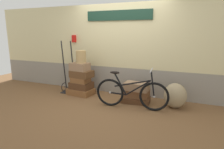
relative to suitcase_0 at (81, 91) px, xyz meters
The scene contains 14 objects.
ground 0.99m from the suitcase_0, 15.11° to the right, with size 10.17×5.20×0.06m, color brown.
station_building 1.58m from the suitcase_0, 31.56° to the left, with size 8.17×0.74×2.36m.
suitcase_0 is the anchor object (origin of this frame).
suitcase_1 0.17m from the suitcase_0, 53.48° to the left, with size 0.55×0.42×0.18m, color #4C2D19.
suitcase_2 0.33m from the suitcase_0, 47.94° to the right, with size 0.46×0.32×0.13m, color brown.
suitcase_3 0.48m from the suitcase_0, 23.70° to the left, with size 0.56×0.39×0.18m, color brown.
suitcase_4 0.68m from the suitcase_0, 138.10° to the left, with size 0.47×0.34×0.20m, color #937051.
suitcase_5 1.54m from the suitcase_0, ahead, with size 0.66×0.39×0.12m, color #4C2D19.
suitcase_6 1.55m from the suitcase_0, ahead, with size 0.57×0.35×0.18m, color brown.
suitcase_7 1.58m from the suitcase_0, ahead, with size 0.56×0.32×0.19m, color #937051.
wicker_basket 0.94m from the suitcase_0, ahead, with size 0.25×0.25×0.32m, color tan.
luggage_trolley 0.52m from the suitcase_0, behind, with size 0.37×0.34×1.42m.
burlap_sack 2.43m from the suitcase_0, ahead, with size 0.49×0.42×0.56m, color #9E8966.
bicycle 1.61m from the suitcase_0, 15.06° to the right, with size 1.60×0.46×0.89m.
Camera 1 is at (1.77, -4.04, 1.64)m, focal length 31.14 mm.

